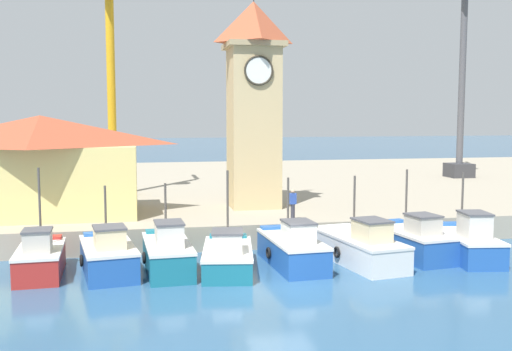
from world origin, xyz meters
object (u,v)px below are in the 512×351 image
fishing_boat_mid_right (362,247)px  port_crane_far (112,100)px  clock_tower (254,99)px  port_crane_near (462,85)px  fishing_boat_far_left (40,258)px  dock_worker_near_tower (293,204)px  fishing_boat_right_outer (467,242)px  fishing_boat_right_inner (413,241)px  warehouse_left (41,165)px  fishing_boat_mid_left (228,256)px  fishing_boat_left_outer (108,255)px  fishing_boat_left_inner (168,253)px  fishing_boat_center (292,249)px

fishing_boat_mid_right → port_crane_far: size_ratio=0.31×
clock_tower → port_crane_near: 24.63m
fishing_boat_far_left → dock_worker_near_tower: size_ratio=2.76×
fishing_boat_mid_right → fishing_boat_right_outer: size_ratio=1.08×
fishing_boat_right_inner → warehouse_left: size_ratio=0.47×
fishing_boat_right_outer → port_crane_far: size_ratio=0.29×
clock_tower → port_crane_near: (20.76, 13.15, 1.61)m
fishing_boat_right_outer → port_crane_near: 27.26m
fishing_boat_mid_left → fishing_boat_mid_right: fishing_boat_mid_left is taller
fishing_boat_left_outer → fishing_boat_right_inner: fishing_boat_right_inner is taller
fishing_boat_far_left → fishing_boat_left_inner: fishing_boat_far_left is taller
fishing_boat_mid_left → fishing_boat_right_outer: bearing=-0.0°
fishing_boat_mid_left → warehouse_left: 12.84m
fishing_boat_mid_right → dock_worker_near_tower: size_ratio=3.40×
fishing_boat_mid_right → fishing_boat_right_inner: 2.91m
fishing_boat_left_inner → port_crane_near: (26.25, 22.26, 8.39)m
fishing_boat_right_inner → warehouse_left: (-17.65, 7.99, 3.22)m
fishing_boat_far_left → fishing_boat_center: fishing_boat_far_left is taller
fishing_boat_right_inner → dock_worker_near_tower: size_ratio=3.03×
fishing_boat_far_left → fishing_boat_right_inner: (16.63, -0.01, 0.04)m
fishing_boat_left_inner → fishing_boat_mid_right: size_ratio=0.90×
fishing_boat_left_outer → warehouse_left: bearing=114.9°
port_crane_near → port_crane_far: 29.78m
fishing_boat_mid_right → warehouse_left: 17.52m
fishing_boat_center → port_crane_far: size_ratio=0.29×
clock_tower → warehouse_left: bearing=-176.1°
fishing_boat_mid_left → fishing_boat_center: fishing_boat_mid_left is taller
port_crane_near → clock_tower: bearing=-147.6°
fishing_boat_mid_right → fishing_boat_right_inner: bearing=14.7°
fishing_boat_right_inner → dock_worker_near_tower: 6.28m
fishing_boat_left_outer → port_crane_near: 37.21m
fishing_boat_right_outer → port_crane_near: bearing=61.1°
fishing_boat_left_outer → fishing_boat_mid_left: bearing=-6.8°
fishing_boat_mid_right → clock_tower: bearing=108.0°
clock_tower → fishing_boat_center: bearing=-90.2°
fishing_boat_left_outer → fishing_boat_left_inner: size_ratio=0.99×
fishing_boat_mid_left → warehouse_left: warehouse_left is taller
warehouse_left → fishing_boat_far_left: bearing=-82.6°
fishing_boat_mid_right → port_crane_near: port_crane_near is taller
fishing_boat_mid_right → port_crane_near: size_ratio=0.26×
port_crane_far → dock_worker_near_tower: size_ratio=10.87×
port_crane_near → port_crane_far: size_ratio=1.18×
fishing_boat_right_outer → warehouse_left: 22.05m
clock_tower → fishing_boat_far_left: bearing=-140.7°
clock_tower → port_crane_far: (-8.31, 6.87, 0.06)m
fishing_boat_left_outer → fishing_boat_center: 7.95m
fishing_boat_mid_right → fishing_boat_right_outer: (5.14, -0.03, 0.02)m
port_crane_far → fishing_boat_far_left: bearing=-98.8°
fishing_boat_mid_left → dock_worker_near_tower: 6.29m
fishing_boat_far_left → warehouse_left: bearing=97.4°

